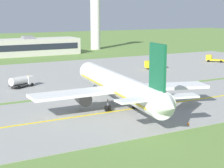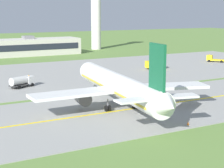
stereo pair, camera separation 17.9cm
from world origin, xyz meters
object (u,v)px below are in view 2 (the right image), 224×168
Objects in this scene: service_truck_baggage at (155,64)px; control_tower at (96,9)px; service_truck_catering at (22,81)px; service_truck_fuel at (213,59)px; airplane_lead at (118,86)px.

service_truck_baggage is 67.14m from control_tower.
service_truck_catering reaches higher than service_truck_baggage.
service_truck_baggage is 0.98× the size of service_truck_fuel.
control_tower is (-14.22, 60.04, 16.87)m from service_truck_fuel.
airplane_lead is 71.65m from service_truck_fuel.
service_truck_fuel is 70.72m from service_truck_catering.
service_truck_fuel is 63.97m from control_tower.
service_truck_baggage is (33.17, 35.18, -2.60)m from airplane_lead.
airplane_lead is at bearing -133.32° from service_truck_baggage.
airplane_lead is at bearing -114.84° from control_tower.
airplane_lead is 109.99m from control_tower.
service_truck_baggage is 0.98× the size of service_truck_catering.
control_tower reaches higher than airplane_lead.
airplane_lead is 48.42m from service_truck_baggage.
service_truck_baggage is at bearing 10.95° from service_truck_catering.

